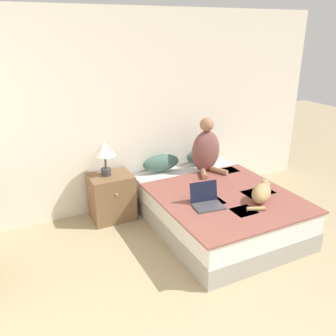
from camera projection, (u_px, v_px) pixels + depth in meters
wall_back at (135, 113)px, 4.61m from camera, size 5.61×0.05×2.55m
bed at (216, 208)px, 4.35m from camera, size 1.52×1.98×0.49m
pillow_near at (161, 163)px, 4.80m from camera, size 0.53×0.20×0.23m
pillow_far at (203, 156)px, 5.08m from camera, size 0.53×0.20×0.23m
person_sitting at (206, 149)px, 4.73m from camera, size 0.41×0.40×0.74m
cat_tabby at (262, 193)px, 3.97m from camera, size 0.51×0.40×0.20m
laptop_open at (207, 201)px, 3.88m from camera, size 0.35×0.32×0.24m
nightstand at (112, 197)px, 4.53m from camera, size 0.53×0.45×0.60m
table_lamp at (105, 151)px, 4.30m from camera, size 0.26×0.26×0.44m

